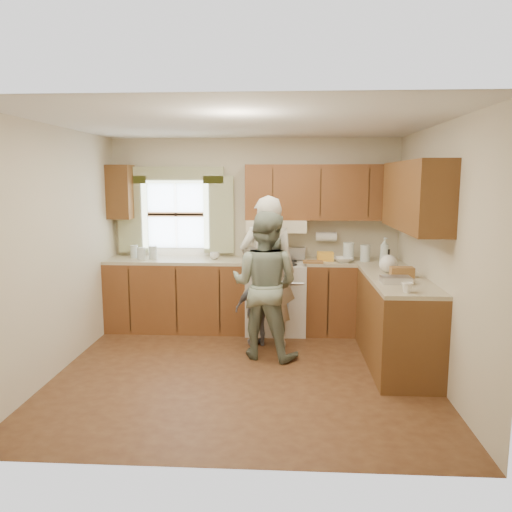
# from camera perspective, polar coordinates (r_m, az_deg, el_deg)

# --- Properties ---
(room) EXTENTS (3.80, 3.80, 3.80)m
(room) POSITION_cam_1_polar(r_m,az_deg,el_deg) (4.96, -1.42, 0.44)
(room) COLOR #492716
(room) RESTS_ON ground
(kitchen_fixtures) EXTENTS (3.80, 2.25, 2.15)m
(kitchen_fixtures) POSITION_cam_1_polar(r_m,az_deg,el_deg) (6.08, 5.22, -1.97)
(kitchen_fixtures) COLOR #4E2910
(kitchen_fixtures) RESTS_ON ground
(stove) EXTENTS (0.76, 0.67, 1.07)m
(stove) POSITION_cam_1_polar(r_m,az_deg,el_deg) (6.51, 2.30, -4.57)
(stove) COLOR silver
(stove) RESTS_ON ground
(woman_left) EXTENTS (0.66, 0.45, 1.78)m
(woman_left) POSITION_cam_1_polar(r_m,az_deg,el_deg) (5.85, 1.31, -1.83)
(woman_left) COLOR beige
(woman_left) RESTS_ON ground
(woman_right) EXTENTS (0.95, 0.84, 1.63)m
(woman_right) POSITION_cam_1_polar(r_m,az_deg,el_deg) (5.50, 1.00, -3.35)
(woman_right) COLOR #1F392B
(woman_right) RESTS_ON ground
(child) EXTENTS (0.56, 0.33, 0.90)m
(child) POSITION_cam_1_polar(r_m,az_deg,el_deg) (5.95, 0.17, -6.02)
(child) COLOR slate
(child) RESTS_ON ground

